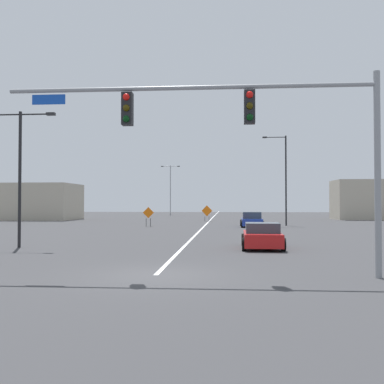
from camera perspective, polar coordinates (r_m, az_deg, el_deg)
name	(u,v)px	position (r m, az deg, el deg)	size (l,w,h in m)	color
ground	(156,275)	(14.39, -4.65, -10.52)	(205.03, 205.03, 0.00)	#38383A
road_centre_stripe	(213,218)	(71.05, 2.65, -3.28)	(0.16, 113.91, 0.01)	white
traffic_signal_assembly	(246,123)	(14.25, 6.85, 8.77)	(11.76, 0.44, 6.34)	gray
street_lamp_near_left	(170,186)	(84.40, -2.77, 0.73)	(3.56, 0.24, 9.41)	gray
street_lamp_near_right	(284,176)	(46.51, 11.67, 2.03)	(2.43, 0.24, 9.18)	black
street_lamp_mid_left	(20,165)	(24.79, -21.08, 3.22)	(3.68, 0.24, 7.03)	black
construction_sign_median_near	(148,214)	(44.01, -5.59, -2.81)	(1.09, 0.07, 1.91)	orange
construction_sign_right_lane	(207,211)	(56.18, 1.92, -2.49)	(1.36, 0.28, 2.02)	orange
car_blue_approaching	(252,220)	(43.59, 7.61, -3.55)	(2.16, 4.41, 1.44)	#1E389E
car_red_mid	(262,236)	(22.93, 8.93, -5.60)	(2.14, 4.05, 1.29)	red
roadside_building_east	(358,200)	(67.20, 20.39, -0.94)	(6.53, 6.15, 5.54)	#B2A893
roadside_building_west	(42,202)	(65.22, -18.60, -1.19)	(9.28, 8.29, 4.96)	#B2A893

